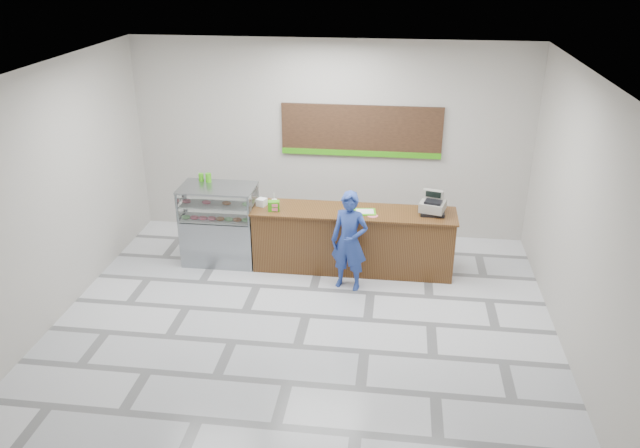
# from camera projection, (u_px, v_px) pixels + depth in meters

# --- Properties ---
(floor) EXTENTS (7.00, 7.00, 0.00)m
(floor) POSITION_uv_depth(u_px,v_px,m) (306.00, 316.00, 9.00)
(floor) COLOR silver
(floor) RESTS_ON ground
(back_wall) EXTENTS (7.00, 0.00, 7.00)m
(back_wall) POSITION_uv_depth(u_px,v_px,m) (330.00, 140.00, 11.01)
(back_wall) COLOR #B8B2A9
(back_wall) RESTS_ON floor
(ceiling) EXTENTS (7.00, 7.00, 0.00)m
(ceiling) POSITION_uv_depth(u_px,v_px,m) (303.00, 70.00, 7.58)
(ceiling) COLOR silver
(ceiling) RESTS_ON back_wall
(sales_counter) EXTENTS (3.26, 0.76, 1.03)m
(sales_counter) POSITION_uv_depth(u_px,v_px,m) (353.00, 240.00, 10.13)
(sales_counter) COLOR brown
(sales_counter) RESTS_ON floor
(display_case) EXTENTS (1.22, 0.72, 1.33)m
(display_case) POSITION_uv_depth(u_px,v_px,m) (220.00, 224.00, 10.32)
(display_case) COLOR gray
(display_case) RESTS_ON floor
(menu_board) EXTENTS (2.80, 0.06, 0.90)m
(menu_board) POSITION_uv_depth(u_px,v_px,m) (361.00, 132.00, 10.83)
(menu_board) COLOR black
(menu_board) RESTS_ON back_wall
(cash_register) EXTENTS (0.45, 0.47, 0.35)m
(cash_register) POSITION_uv_depth(u_px,v_px,m) (433.00, 205.00, 9.78)
(cash_register) COLOR black
(cash_register) RESTS_ON sales_counter
(card_terminal) EXTENTS (0.11, 0.18, 0.04)m
(card_terminal) POSITION_uv_depth(u_px,v_px,m) (424.00, 214.00, 9.74)
(card_terminal) COLOR black
(card_terminal) RESTS_ON sales_counter
(serving_tray) EXTENTS (0.41, 0.31, 0.02)m
(serving_tray) POSITION_uv_depth(u_px,v_px,m) (364.00, 212.00, 9.85)
(serving_tray) COLOR #47C218
(serving_tray) RESTS_ON sales_counter
(napkin_box) EXTENTS (0.18, 0.18, 0.12)m
(napkin_box) POSITION_uv_depth(u_px,v_px,m) (262.00, 202.00, 10.09)
(napkin_box) COLOR white
(napkin_box) RESTS_ON sales_counter
(straw_cup) EXTENTS (0.09, 0.09, 0.13)m
(straw_cup) POSITION_uv_depth(u_px,v_px,m) (274.00, 203.00, 10.05)
(straw_cup) COLOR silver
(straw_cup) RESTS_ON sales_counter
(promo_box) EXTENTS (0.20, 0.15, 0.16)m
(promo_box) POSITION_uv_depth(u_px,v_px,m) (274.00, 206.00, 9.90)
(promo_box) COLOR #389B11
(promo_box) RESTS_ON sales_counter
(donut_decal) EXTENTS (0.17, 0.17, 0.00)m
(donut_decal) POSITION_uv_depth(u_px,v_px,m) (373.00, 216.00, 9.73)
(donut_decal) COLOR #F36883
(donut_decal) RESTS_ON sales_counter
(green_cup_left) EXTENTS (0.08, 0.08, 0.13)m
(green_cup_left) POSITION_uv_depth(u_px,v_px,m) (201.00, 177.00, 10.29)
(green_cup_left) COLOR #389B11
(green_cup_left) RESTS_ON display_case
(green_cup_right) EXTENTS (0.09, 0.09, 0.15)m
(green_cup_right) POSITION_uv_depth(u_px,v_px,m) (208.00, 178.00, 10.24)
(green_cup_right) COLOR #389B11
(green_cup_right) RESTS_ON display_case
(customer) EXTENTS (0.65, 0.51, 1.58)m
(customer) POSITION_uv_depth(u_px,v_px,m) (349.00, 241.00, 9.46)
(customer) COLOR navy
(customer) RESTS_ON floor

